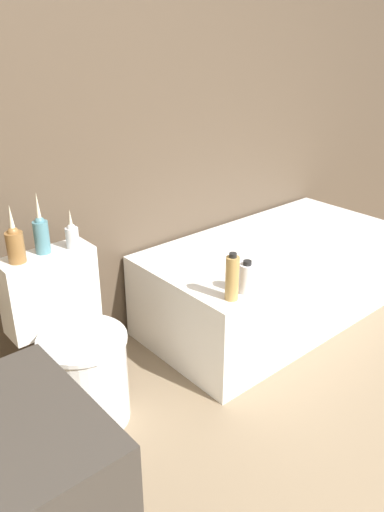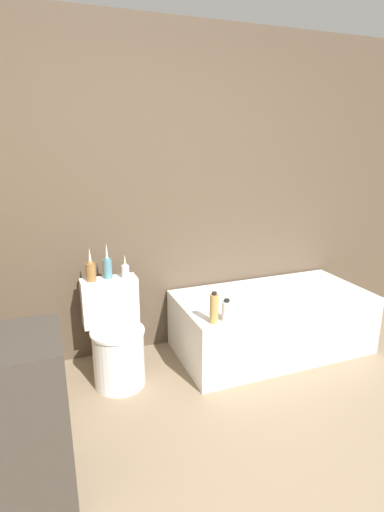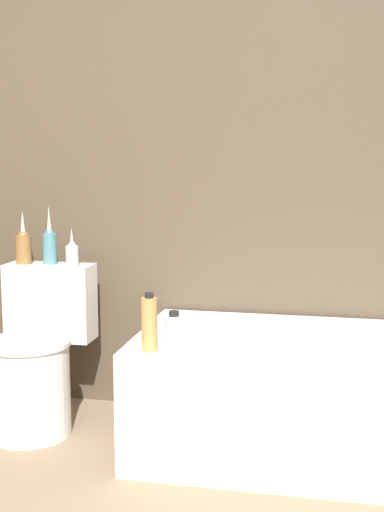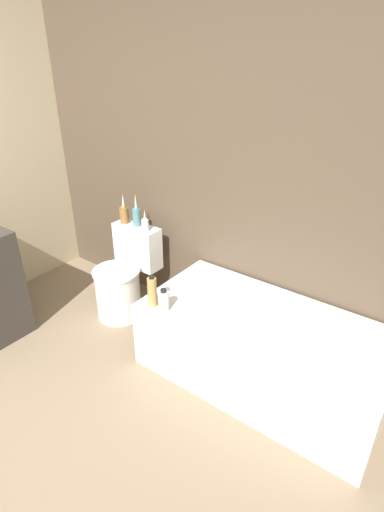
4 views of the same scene
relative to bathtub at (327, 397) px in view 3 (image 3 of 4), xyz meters
name	(u,v)px [view 3 (image 3 of 4)]	position (x,y,z in m)	size (l,w,h in m)	color
wall_back_tiled	(174,143)	(-0.76, 0.45, 1.05)	(6.40, 0.06, 2.60)	brown
bathtub	(327,397)	(0.00, 0.00, 0.00)	(1.60, 0.80, 0.50)	white
toilet	(35,361)	(-1.31, 0.02, 0.06)	(0.42, 0.54, 0.73)	white
vase_gold	(23,246)	(-1.44, 0.20, 0.57)	(0.07, 0.07, 0.25)	olive
vase_silver	(50,245)	(-1.31, 0.22, 0.57)	(0.07, 0.07, 0.27)	teal
vase_bronze	(72,253)	(-1.19, 0.19, 0.54)	(0.06, 0.06, 0.18)	silver
shampoo_bottle_tall	(149,324)	(-0.68, -0.31, 0.35)	(0.06, 0.06, 0.23)	tan
shampoo_bottle_short	(174,333)	(-0.58, -0.31, 0.32)	(0.07, 0.07, 0.16)	silver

